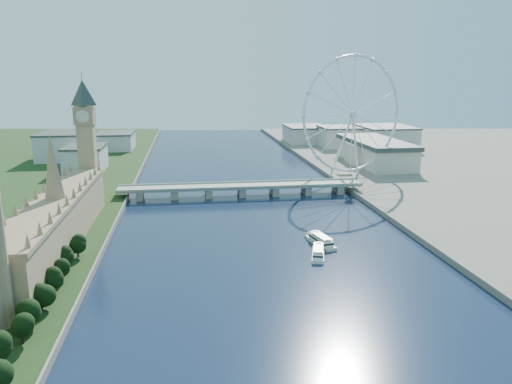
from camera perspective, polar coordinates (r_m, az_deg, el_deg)
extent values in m
cube|color=tan|center=(330.01, -21.72, -3.43)|extent=(24.00, 200.00, 28.00)
cone|color=#937A59|center=(322.23, -22.26, 2.73)|extent=(12.00, 12.00, 40.00)
cube|color=tan|center=(427.88, -18.69, 3.99)|extent=(13.00, 13.00, 80.00)
cube|color=#937A59|center=(424.39, -19.00, 8.26)|extent=(15.00, 15.00, 14.00)
pyramid|color=#2D3833|center=(423.30, -19.29, 12.03)|extent=(20.02, 20.02, 20.00)
cube|color=gray|center=(450.70, -1.65, 0.65)|extent=(220.00, 22.00, 2.00)
cube|color=gray|center=(451.24, -13.08, -0.30)|extent=(6.00, 20.00, 7.50)
cube|color=gray|center=(449.41, -9.27, -0.18)|extent=(6.00, 20.00, 7.50)
cube|color=gray|center=(449.58, -5.45, -0.06)|extent=(6.00, 20.00, 7.50)
cube|color=gray|center=(451.75, -1.65, 0.06)|extent=(6.00, 20.00, 7.50)
cube|color=gray|center=(455.88, 2.10, 0.18)|extent=(6.00, 20.00, 7.50)
cube|color=gray|center=(461.93, 5.77, 0.29)|extent=(6.00, 20.00, 7.50)
cube|color=gray|center=(469.81, 9.33, 0.40)|extent=(6.00, 20.00, 7.50)
torus|color=silver|center=(521.62, 11.00, 8.72)|extent=(113.60, 39.12, 118.60)
cylinder|color=silver|center=(521.62, 11.00, 8.72)|extent=(7.25, 6.61, 6.00)
cube|color=gray|center=(538.46, 10.06, 2.01)|extent=(14.00, 10.00, 2.00)
cube|color=beige|center=(585.49, -18.90, 3.58)|extent=(40.00, 60.00, 26.00)
cube|color=beige|center=(680.54, -20.84, 4.93)|extent=(60.00, 80.00, 32.00)
cube|color=beige|center=(750.26, -15.75, 5.59)|extent=(50.00, 70.00, 22.00)
cube|color=beige|center=(757.96, 9.70, 6.19)|extent=(60.00, 60.00, 28.00)
cube|color=beige|center=(759.55, 14.50, 6.05)|extent=(70.00, 90.00, 30.00)
cube|color=beige|center=(804.96, 5.67, 6.56)|extent=(60.00, 80.00, 24.00)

